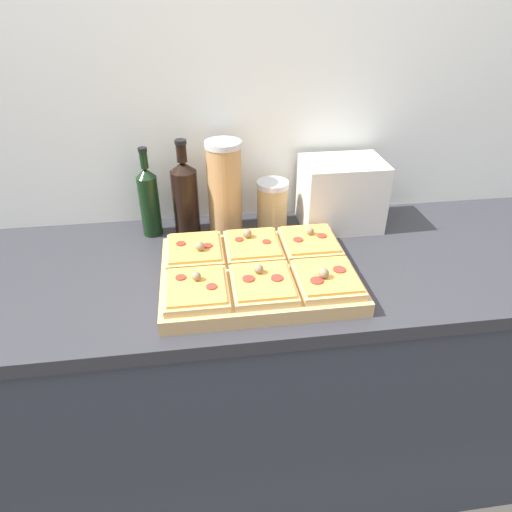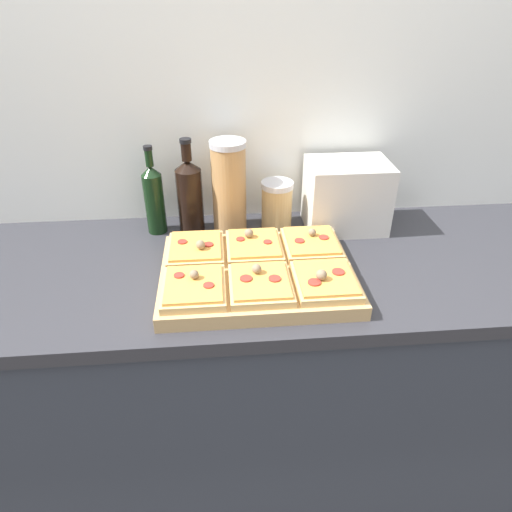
{
  "view_description": "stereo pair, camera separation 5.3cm",
  "coord_description": "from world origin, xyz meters",
  "px_view_note": "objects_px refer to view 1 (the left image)",
  "views": [
    {
      "loc": [
        -0.08,
        -0.79,
        1.63
      ],
      "look_at": [
        0.07,
        0.26,
        0.97
      ],
      "focal_mm": 32.0,
      "sensor_mm": 36.0,
      "label": 1
    },
    {
      "loc": [
        -0.02,
        -0.8,
        1.63
      ],
      "look_at": [
        0.07,
        0.26,
        0.97
      ],
      "focal_mm": 32.0,
      "sensor_mm": 36.0,
      "label": 2
    }
  ],
  "objects_px": {
    "grain_jar_tall": "(225,187)",
    "grain_jar_short": "(272,204)",
    "olive_oil_bottle": "(149,200)",
    "toaster_oven": "(341,194)",
    "cutting_board": "(258,274)",
    "wine_bottle": "(185,196)"
  },
  "relations": [
    {
      "from": "wine_bottle",
      "to": "cutting_board",
      "type": "bearing_deg",
      "value": -59.21
    },
    {
      "from": "cutting_board",
      "to": "grain_jar_short",
      "type": "xyz_separation_m",
      "value": [
        0.09,
        0.31,
        0.06
      ]
    },
    {
      "from": "wine_bottle",
      "to": "grain_jar_tall",
      "type": "distance_m",
      "value": 0.13
    },
    {
      "from": "grain_jar_tall",
      "to": "grain_jar_short",
      "type": "xyz_separation_m",
      "value": [
        0.15,
        0.0,
        -0.07
      ]
    },
    {
      "from": "cutting_board",
      "to": "olive_oil_bottle",
      "type": "bearing_deg",
      "value": 133.73
    },
    {
      "from": "grain_jar_tall",
      "to": "toaster_oven",
      "type": "bearing_deg",
      "value": -3.0
    },
    {
      "from": "wine_bottle",
      "to": "grain_jar_tall",
      "type": "relative_size",
      "value": 1.03
    },
    {
      "from": "olive_oil_bottle",
      "to": "wine_bottle",
      "type": "xyz_separation_m",
      "value": [
        0.11,
        -0.0,
        0.01
      ]
    },
    {
      "from": "olive_oil_bottle",
      "to": "grain_jar_short",
      "type": "distance_m",
      "value": 0.39
    },
    {
      "from": "olive_oil_bottle",
      "to": "wine_bottle",
      "type": "distance_m",
      "value": 0.11
    },
    {
      "from": "toaster_oven",
      "to": "cutting_board",
      "type": "bearing_deg",
      "value": -137.25
    },
    {
      "from": "olive_oil_bottle",
      "to": "wine_bottle",
      "type": "relative_size",
      "value": 0.94
    },
    {
      "from": "cutting_board",
      "to": "grain_jar_tall",
      "type": "distance_m",
      "value": 0.34
    },
    {
      "from": "grain_jar_short",
      "to": "grain_jar_tall",
      "type": "bearing_deg",
      "value": 180.0
    },
    {
      "from": "cutting_board",
      "to": "olive_oil_bottle",
      "type": "distance_m",
      "value": 0.44
    },
    {
      "from": "olive_oil_bottle",
      "to": "grain_jar_short",
      "type": "relative_size",
      "value": 1.82
    },
    {
      "from": "grain_jar_tall",
      "to": "grain_jar_short",
      "type": "distance_m",
      "value": 0.17
    },
    {
      "from": "olive_oil_bottle",
      "to": "grain_jar_tall",
      "type": "xyz_separation_m",
      "value": [
        0.24,
        -0.0,
        0.03
      ]
    },
    {
      "from": "olive_oil_bottle",
      "to": "toaster_oven",
      "type": "distance_m",
      "value": 0.62
    },
    {
      "from": "wine_bottle",
      "to": "toaster_oven",
      "type": "relative_size",
      "value": 1.09
    },
    {
      "from": "olive_oil_bottle",
      "to": "toaster_oven",
      "type": "relative_size",
      "value": 1.03
    },
    {
      "from": "wine_bottle",
      "to": "toaster_oven",
      "type": "bearing_deg",
      "value": -2.26
    }
  ]
}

